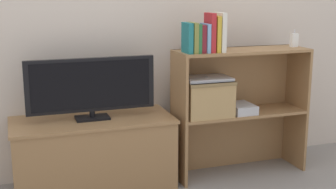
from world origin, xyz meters
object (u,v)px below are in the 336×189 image
(book_teal, at_px, (187,38))
(book_mustard, at_px, (215,34))
(tv_stand, at_px, (94,153))
(tv, at_px, (91,86))
(laptop, at_px, (206,78))
(book_crimson, at_px, (210,33))
(book_ivory, at_px, (220,32))
(magazine_stack, at_px, (241,108))
(book_maroon, at_px, (201,39))
(book_forest, at_px, (196,38))
(book_olive, at_px, (192,38))
(book_skyblue, at_px, (205,38))
(baby_monitor, at_px, (294,40))
(storage_basket_left, at_px, (206,96))

(book_teal, bearing_deg, book_mustard, 0.00)
(tv_stand, bearing_deg, tv, -90.00)
(laptop, bearing_deg, book_crimson, -84.89)
(book_ivory, relative_size, magazine_stack, 1.16)
(book_teal, distance_m, book_maroon, 0.10)
(book_crimson, xyz_separation_m, book_mustard, (0.04, 0.00, -0.01))
(magazine_stack, bearing_deg, book_teal, -177.23)
(book_teal, relative_size, book_ivory, 0.77)
(book_forest, bearing_deg, book_crimson, 0.00)
(book_teal, distance_m, magazine_stack, 0.67)
(book_olive, height_order, book_forest, book_olive)
(book_skyblue, height_order, baby_monitor, book_skyblue)
(book_olive, relative_size, baby_monitor, 1.57)
(tv_stand, xyz_separation_m, book_olive, (0.65, -0.13, 0.77))
(book_skyblue, xyz_separation_m, book_mustard, (0.07, 0.00, 0.02))
(book_maroon, relative_size, laptop, 0.56)
(baby_monitor, bearing_deg, book_crimson, -175.58)
(book_crimson, xyz_separation_m, baby_monitor, (0.69, 0.05, -0.08))
(tv, height_order, book_crimson, book_crimson)
(tv, relative_size, magazine_stack, 3.76)
(storage_basket_left, bearing_deg, book_olive, -162.42)
(tv, distance_m, book_crimson, 0.86)
(book_olive, distance_m, magazine_stack, 0.64)
(book_maroon, relative_size, magazine_stack, 0.82)
(book_skyblue, height_order, laptop, book_skyblue)
(tv_stand, relative_size, magazine_stack, 4.76)
(book_ivory, relative_size, baby_monitor, 2.04)
(book_crimson, xyz_separation_m, laptop, (-0.00, 0.04, -0.32))
(book_ivory, bearing_deg, storage_basket_left, 153.12)
(book_olive, distance_m, book_mustard, 0.16)
(book_olive, relative_size, book_crimson, 0.77)
(book_mustard, distance_m, laptop, 0.31)
(book_ivory, bearing_deg, baby_monitor, 4.93)
(book_mustard, relative_size, baby_monitor, 1.87)
(book_skyblue, relative_size, magazine_stack, 0.85)
(book_skyblue, bearing_deg, book_teal, 180.00)
(book_teal, height_order, book_crimson, book_crimson)
(book_mustard, relative_size, book_ivory, 0.92)
(book_forest, distance_m, book_crimson, 0.10)
(book_teal, distance_m, laptop, 0.33)
(tv_stand, bearing_deg, magazine_stack, -5.87)
(laptop, bearing_deg, tv_stand, 173.45)
(baby_monitor, relative_size, storage_basket_left, 0.38)
(storage_basket_left, bearing_deg, baby_monitor, 1.24)
(book_teal, bearing_deg, book_maroon, 0.00)
(book_teal, bearing_deg, book_crimson, 0.00)
(book_skyblue, xyz_separation_m, book_ivory, (0.11, -0.00, 0.03))
(tv_stand, relative_size, book_teal, 5.36)
(book_crimson, xyz_separation_m, magazine_stack, (0.26, 0.02, -0.54))
(baby_monitor, bearing_deg, book_olive, -176.25)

